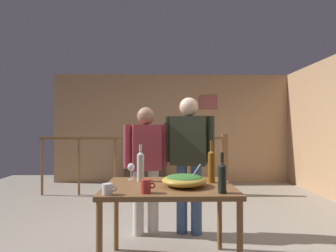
{
  "coord_description": "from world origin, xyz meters",
  "views": [
    {
      "loc": [
        -0.23,
        -3.16,
        1.25
      ],
      "look_at": [
        -0.17,
        -0.29,
        1.28
      ],
      "focal_mm": 29.28,
      "sensor_mm": 36.0,
      "label": 1
    }
  ],
  "objects_px": {
    "stair_railing": "(163,156)",
    "wine_bottle_dark": "(222,177)",
    "salad_bowl": "(184,180)",
    "wine_glass": "(131,168)",
    "serving_table": "(169,194)",
    "mug_red": "(146,186)",
    "wine_bottle_clear": "(141,166)",
    "person_standing_left": "(146,160)",
    "mug_white": "(108,189)",
    "tv_console": "(146,174)",
    "framed_picture": "(208,102)",
    "flat_screen_tv": "(145,150)",
    "wine_bottle_amber": "(212,165)",
    "person_standing_right": "(189,153)"
  },
  "relations": [
    {
      "from": "stair_railing",
      "to": "wine_bottle_dark",
      "type": "height_order",
      "value": "stair_railing"
    },
    {
      "from": "salad_bowl",
      "to": "wine_glass",
      "type": "distance_m",
      "value": 0.6
    },
    {
      "from": "serving_table",
      "to": "mug_red",
      "type": "xyz_separation_m",
      "value": [
        -0.19,
        -0.29,
        0.13
      ]
    },
    {
      "from": "wine_bottle_clear",
      "to": "serving_table",
      "type": "bearing_deg",
      "value": -35.64
    },
    {
      "from": "stair_railing",
      "to": "person_standing_left",
      "type": "relative_size",
      "value": 2.35
    },
    {
      "from": "mug_white",
      "to": "tv_console",
      "type": "bearing_deg",
      "value": 89.43
    },
    {
      "from": "framed_picture",
      "to": "mug_red",
      "type": "distance_m",
      "value": 4.5
    },
    {
      "from": "tv_console",
      "to": "flat_screen_tv",
      "type": "bearing_deg",
      "value": -90.0
    },
    {
      "from": "wine_bottle_clear",
      "to": "wine_bottle_amber",
      "type": "xyz_separation_m",
      "value": [
        0.68,
        -0.08,
        0.01
      ]
    },
    {
      "from": "flat_screen_tv",
      "to": "mug_white",
      "type": "xyz_separation_m",
      "value": [
        -0.04,
        -3.94,
        0.02
      ]
    },
    {
      "from": "framed_picture",
      "to": "person_standing_left",
      "type": "xyz_separation_m",
      "value": [
        -1.27,
        -3.11,
        -0.99
      ]
    },
    {
      "from": "mug_white",
      "to": "person_standing_right",
      "type": "height_order",
      "value": "person_standing_right"
    },
    {
      "from": "wine_bottle_dark",
      "to": "mug_white",
      "type": "height_order",
      "value": "wine_bottle_dark"
    },
    {
      "from": "salad_bowl",
      "to": "mug_red",
      "type": "height_order",
      "value": "salad_bowl"
    },
    {
      "from": "wine_glass",
      "to": "wine_bottle_clear",
      "type": "height_order",
      "value": "wine_bottle_clear"
    },
    {
      "from": "stair_railing",
      "to": "salad_bowl",
      "type": "xyz_separation_m",
      "value": [
        0.19,
        -2.79,
        0.07
      ]
    },
    {
      "from": "tv_console",
      "to": "wine_glass",
      "type": "xyz_separation_m",
      "value": [
        0.07,
        -3.36,
        0.61
      ]
    },
    {
      "from": "person_standing_right",
      "to": "mug_white",
      "type": "bearing_deg",
      "value": 72.16
    },
    {
      "from": "wine_bottle_amber",
      "to": "mug_white",
      "type": "relative_size",
      "value": 3.45
    },
    {
      "from": "stair_railing",
      "to": "mug_white",
      "type": "height_order",
      "value": "stair_railing"
    },
    {
      "from": "wine_bottle_amber",
      "to": "mug_white",
      "type": "height_order",
      "value": "wine_bottle_amber"
    },
    {
      "from": "tv_console",
      "to": "person_standing_left",
      "type": "distance_m",
      "value": 2.89
    },
    {
      "from": "flat_screen_tv",
      "to": "wine_bottle_dark",
      "type": "relative_size",
      "value": 1.85
    },
    {
      "from": "framed_picture",
      "to": "flat_screen_tv",
      "type": "height_order",
      "value": "framed_picture"
    },
    {
      "from": "framed_picture",
      "to": "mug_white",
      "type": "height_order",
      "value": "framed_picture"
    },
    {
      "from": "tv_console",
      "to": "wine_bottle_dark",
      "type": "relative_size",
      "value": 2.8
    },
    {
      "from": "wine_bottle_amber",
      "to": "mug_white",
      "type": "bearing_deg",
      "value": -152.8
    },
    {
      "from": "serving_table",
      "to": "person_standing_right",
      "type": "relative_size",
      "value": 0.71
    },
    {
      "from": "wine_bottle_clear",
      "to": "person_standing_left",
      "type": "relative_size",
      "value": 0.24
    },
    {
      "from": "salad_bowl",
      "to": "flat_screen_tv",
      "type": "bearing_deg",
      "value": 98.94
    },
    {
      "from": "framed_picture",
      "to": "mug_white",
      "type": "distance_m",
      "value": 4.64
    },
    {
      "from": "framed_picture",
      "to": "flat_screen_tv",
      "type": "relative_size",
      "value": 0.69
    },
    {
      "from": "serving_table",
      "to": "mug_white",
      "type": "bearing_deg",
      "value": -144.29
    },
    {
      "from": "tv_console",
      "to": "wine_bottle_clear",
      "type": "relative_size",
      "value": 2.53
    },
    {
      "from": "framed_picture",
      "to": "tv_console",
      "type": "relative_size",
      "value": 0.46
    },
    {
      "from": "mug_white",
      "to": "wine_bottle_amber",
      "type": "bearing_deg",
      "value": 27.2
    },
    {
      "from": "stair_railing",
      "to": "serving_table",
      "type": "distance_m",
      "value": 2.74
    },
    {
      "from": "stair_railing",
      "to": "person_standing_right",
      "type": "bearing_deg",
      "value": -80.88
    },
    {
      "from": "salad_bowl",
      "to": "wine_glass",
      "type": "bearing_deg",
      "value": 147.88
    },
    {
      "from": "framed_picture",
      "to": "salad_bowl",
      "type": "height_order",
      "value": "framed_picture"
    },
    {
      "from": "wine_glass",
      "to": "wine_bottle_amber",
      "type": "height_order",
      "value": "wine_bottle_amber"
    },
    {
      "from": "wine_bottle_dark",
      "to": "wine_bottle_clear",
      "type": "relative_size",
      "value": 0.91
    },
    {
      "from": "stair_railing",
      "to": "wine_glass",
      "type": "xyz_separation_m",
      "value": [
        -0.32,
        -2.47,
        0.13
      ]
    },
    {
      "from": "framed_picture",
      "to": "wine_glass",
      "type": "relative_size",
      "value": 2.47
    },
    {
      "from": "wine_bottle_dark",
      "to": "person_standing_left",
      "type": "relative_size",
      "value": 0.21
    },
    {
      "from": "wine_bottle_clear",
      "to": "flat_screen_tv",
      "type": "bearing_deg",
      "value": 92.86
    },
    {
      "from": "stair_railing",
      "to": "serving_table",
      "type": "relative_size",
      "value": 3.08
    },
    {
      "from": "stair_railing",
      "to": "person_standing_left",
      "type": "distance_m",
      "value": 1.94
    },
    {
      "from": "flat_screen_tv",
      "to": "wine_glass",
      "type": "bearing_deg",
      "value": -88.79
    },
    {
      "from": "stair_railing",
      "to": "wine_bottle_clear",
      "type": "xyz_separation_m",
      "value": [
        -0.22,
        -2.54,
        0.17
      ]
    }
  ]
}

